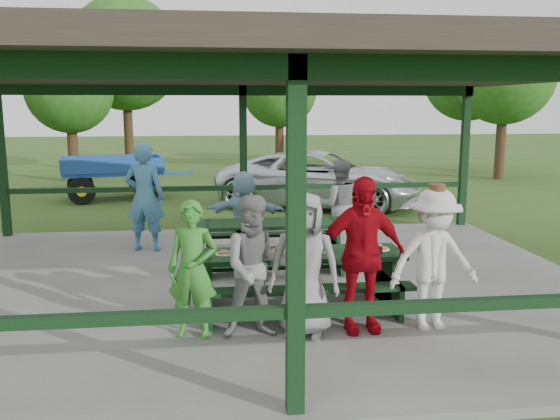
{
  "coord_description": "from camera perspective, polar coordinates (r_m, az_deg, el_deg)",
  "views": [
    {
      "loc": [
        -0.68,
        -8.5,
        2.71
      ],
      "look_at": [
        0.28,
        -0.3,
        1.24
      ],
      "focal_mm": 38.0,
      "sensor_mm": 36.0,
      "label": 1
    }
  ],
  "objects": [
    {
      "name": "contestant_grey_left",
      "position": [
        6.69,
        -2.28,
        -5.5
      ],
      "size": [
        0.82,
        0.66,
        1.63
      ],
      "primitive_type": "imported",
      "rotation": [
        0.0,
        0.0,
        0.05
      ],
      "color": "gray",
      "rests_on": "concrete_slab"
    },
    {
      "name": "pickup_truck",
      "position": [
        15.91,
        3.82,
        2.99
      ],
      "size": [
        5.95,
        4.32,
        1.5
      ],
      "primitive_type": "imported",
      "rotation": [
        0.0,
        0.0,
        1.19
      ],
      "color": "silver",
      "rests_on": "ground"
    },
    {
      "name": "pavilion_structure",
      "position": [
        8.54,
        -2.18,
        13.14
      ],
      "size": [
        10.6,
        8.6,
        3.24
      ],
      "color": "black",
      "rests_on": "concrete_slab"
    },
    {
      "name": "tree_mid",
      "position": [
        25.31,
        -0.05,
        11.45
      ],
      "size": [
        3.14,
        3.14,
        4.9
      ],
      "color": "#321E14",
      "rests_on": "ground"
    },
    {
      "name": "contestant_red",
      "position": [
        6.9,
        7.74,
        -4.26
      ],
      "size": [
        1.09,
        0.51,
        1.82
      ],
      "primitive_type": "imported",
      "rotation": [
        0.0,
        0.0,
        0.06
      ],
      "color": "#A40712",
      "rests_on": "concrete_slab"
    },
    {
      "name": "concrete_slab",
      "position": [
        8.93,
        -2.05,
        -7.25
      ],
      "size": [
        10.0,
        8.0,
        0.1
      ],
      "primitive_type": "cube",
      "color": "slate",
      "rests_on": "ground"
    },
    {
      "name": "picnic_table_far",
      "position": [
        9.59,
        -0.79,
        -2.82
      ],
      "size": [
        2.41,
        1.39,
        0.75
      ],
      "color": "black",
      "rests_on": "concrete_slab"
    },
    {
      "name": "spectator_lblue",
      "position": [
        10.37,
        -3.44,
        -0.29
      ],
      "size": [
        1.44,
        0.71,
        1.49
      ],
      "primitive_type": "imported",
      "rotation": [
        0.0,
        0.0,
        2.94
      ],
      "color": "#88B5D2",
      "rests_on": "concrete_slab"
    },
    {
      "name": "spectator_blue",
      "position": [
        10.9,
        -12.89,
        1.23
      ],
      "size": [
        0.8,
        0.62,
        1.96
      ],
      "primitive_type": "imported",
      "rotation": [
        0.0,
        0.0,
        2.92
      ],
      "color": "teal",
      "rests_on": "concrete_slab"
    },
    {
      "name": "tree_left",
      "position": [
        24.53,
        -14.69,
        14.33
      ],
      "size": [
        4.4,
        4.4,
        6.88
      ],
      "color": "#321E14",
      "rests_on": "ground"
    },
    {
      "name": "contestant_green",
      "position": [
        6.76,
        -8.4,
        -5.7
      ],
      "size": [
        0.65,
        0.51,
        1.57
      ],
      "primitive_type": "imported",
      "rotation": [
        0.0,
        0.0,
        -0.25
      ],
      "color": "#35892C",
      "rests_on": "concrete_slab"
    },
    {
      "name": "farm_trailer",
      "position": [
        17.87,
        -15.8,
        3.11
      ],
      "size": [
        3.84,
        2.18,
        1.33
      ],
      "rotation": [
        0.0,
        0.0,
        0.23
      ],
      "color": "#1B4599",
      "rests_on": "ground"
    },
    {
      "name": "contestant_white_fedora",
      "position": [
        7.13,
        14.58,
        -4.64
      ],
      "size": [
        1.12,
        0.69,
        1.72
      ],
      "rotation": [
        0.0,
        0.0,
        0.07
      ],
      "color": "silver",
      "rests_on": "concrete_slab"
    },
    {
      "name": "tree_right",
      "position": [
        23.29,
        20.83,
        11.99
      ],
      "size": [
        3.54,
        3.54,
        5.54
      ],
      "color": "#321E14",
      "rests_on": "ground"
    },
    {
      "name": "contestant_grey_mid",
      "position": [
        6.73,
        2.38,
        -5.3
      ],
      "size": [
        0.92,
        0.73,
        1.65
      ],
      "primitive_type": "imported",
      "rotation": [
        0.0,
        0.0,
        -0.29
      ],
      "color": "gray",
      "rests_on": "concrete_slab"
    },
    {
      "name": "ground",
      "position": [
        8.95,
        -2.05,
        -7.56
      ],
      "size": [
        90.0,
        90.0,
        0.0
      ],
      "primitive_type": "plane",
      "color": "#2B4B17",
      "rests_on": "ground"
    },
    {
      "name": "table_setting",
      "position": [
        7.65,
        2.19,
        -3.75
      ],
      "size": [
        2.26,
        0.45,
        0.1
      ],
      "color": "white",
      "rests_on": "picnic_table_near"
    },
    {
      "name": "tree_far_left",
      "position": [
        22.37,
        -19.61,
        10.8
      ],
      "size": [
        3.04,
        3.04,
        4.76
      ],
      "color": "#321E14",
      "rests_on": "ground"
    },
    {
      "name": "tree_far_right",
      "position": [
        25.82,
        17.7,
        12.17
      ],
      "size": [
        3.65,
        3.65,
        5.7
      ],
      "color": "#321E14",
      "rests_on": "ground"
    },
    {
      "name": "picnic_table_near",
      "position": [
        7.69,
        1.87,
        -6.05
      ],
      "size": [
        2.67,
        1.39,
        0.75
      ],
      "color": "black",
      "rests_on": "concrete_slab"
    },
    {
      "name": "spectator_grey",
      "position": [
        10.67,
        5.7,
        0.43
      ],
      "size": [
        0.87,
        0.7,
        1.66
      ],
      "primitive_type": "imported",
      "rotation": [
        0.0,
        0.0,
        3.04
      ],
      "color": "gray",
      "rests_on": "concrete_slab"
    }
  ]
}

